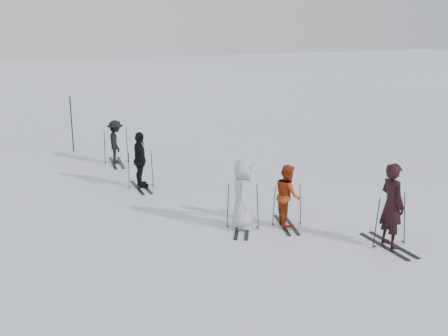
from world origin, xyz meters
The scene contains 12 objects.
ground centered at (0.00, 0.00, 0.00)m, with size 120.00×120.00×0.00m, color silver.
skier_near_dark centered at (2.32, -3.58, 1.00)m, with size 0.73×0.48×1.99m, color black.
skier_red centered at (0.75, -1.45, 0.80)m, with size 0.77×0.60×1.59m, color #983111.
skier_grey centered at (-0.40, -1.22, 0.89)m, with size 0.87×0.57×1.79m, color #ADB2B7.
skier_uphill_left centered at (-1.92, 3.23, 0.88)m, with size 1.03×0.43×1.76m, color black.
skier_uphill_far centered at (-2.00, 6.53, 0.79)m, with size 1.02×0.58×1.57m, color black.
skis_near_dark centered at (2.32, -3.58, 0.66)m, with size 0.96×1.80×1.32m, color black, non-canonical shape.
skis_red centered at (0.75, -1.45, 0.57)m, with size 0.82×1.56×1.14m, color black, non-canonical shape.
skis_grey centered at (-0.40, -1.22, 0.62)m, with size 0.89×1.69×1.23m, color black, non-canonical shape.
skis_uphill_left centered at (-1.92, 3.23, 0.61)m, with size 0.88×1.67×1.22m, color black, non-canonical shape.
skis_uphill_far centered at (-2.00, 6.53, 0.67)m, with size 0.97×1.82×1.33m, color black, non-canonical shape.
piste_marker centered at (-3.21, 9.05, 1.11)m, with size 0.05×0.05×2.22m, color black.
Camera 1 is at (-5.96, -13.47, 5.25)m, focal length 45.00 mm.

